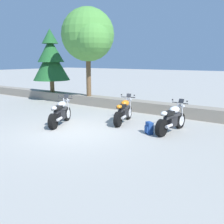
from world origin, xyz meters
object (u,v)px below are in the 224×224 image
(motorcycle_silver_near_left, at_px, (61,113))
(motorcycle_orange_centre, at_px, (124,112))
(pine_tree_far_left, at_px, (51,59))
(leafy_tree_mid_left, at_px, (89,36))
(motorcycle_white_far_right, at_px, (172,119))
(rider_backpack, at_px, (149,127))

(motorcycle_silver_near_left, relative_size, motorcycle_orange_centre, 0.96)
(pine_tree_far_left, xyz_separation_m, leafy_tree_mid_left, (3.52, -0.25, 1.26))
(motorcycle_silver_near_left, height_order, motorcycle_white_far_right, same)
(rider_backpack, bearing_deg, leafy_tree_mid_left, 149.61)
(rider_backpack, bearing_deg, pine_tree_far_left, 158.88)
(motorcycle_white_far_right, height_order, rider_backpack, motorcycle_white_far_right)
(pine_tree_far_left, bearing_deg, motorcycle_orange_centre, -19.44)
(motorcycle_white_far_right, relative_size, pine_tree_far_left, 0.50)
(motorcycle_silver_near_left, distance_m, rider_backpack, 3.78)
(leafy_tree_mid_left, bearing_deg, motorcycle_silver_near_left, -65.52)
(rider_backpack, height_order, pine_tree_far_left, pine_tree_far_left)
(motorcycle_orange_centre, bearing_deg, pine_tree_far_left, 160.56)
(motorcycle_orange_centre, xyz_separation_m, rider_backpack, (1.67, -0.89, -0.24))
(motorcycle_silver_near_left, distance_m, pine_tree_far_left, 7.33)
(motorcycle_silver_near_left, bearing_deg, leafy_tree_mid_left, 114.48)
(motorcycle_silver_near_left, height_order, pine_tree_far_left, pine_tree_far_left)
(motorcycle_silver_near_left, xyz_separation_m, motorcycle_white_far_right, (4.24, 1.61, 0.00))
(pine_tree_far_left, distance_m, leafy_tree_mid_left, 3.74)
(motorcycle_silver_near_left, height_order, rider_backpack, motorcycle_silver_near_left)
(motorcycle_orange_centre, bearing_deg, rider_backpack, -28.12)
(leafy_tree_mid_left, bearing_deg, rider_backpack, -30.39)
(motorcycle_silver_near_left, distance_m, leafy_tree_mid_left, 5.77)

